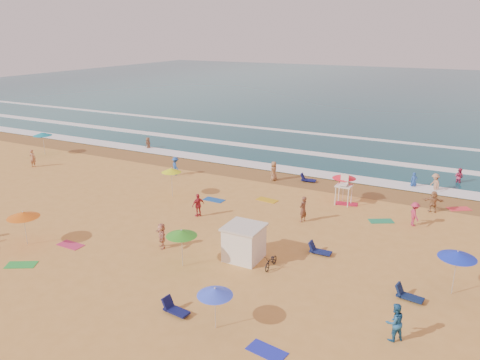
% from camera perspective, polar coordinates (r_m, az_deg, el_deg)
% --- Properties ---
extents(ground, '(220.00, 220.00, 0.00)m').
position_cam_1_polar(ground, '(32.29, -1.25, -6.03)').
color(ground, gold).
rests_on(ground, ground).
extents(ocean, '(220.00, 140.00, 0.18)m').
position_cam_1_polar(ocean, '(111.55, 20.29, 10.05)').
color(ocean, '#0C4756').
rests_on(ocean, ground).
extents(wet_sand, '(220.00, 220.00, 0.00)m').
position_cam_1_polar(wet_sand, '(42.95, 6.78, 0.02)').
color(wet_sand, olive).
rests_on(wet_sand, ground).
extents(surf_foam, '(200.00, 18.70, 0.05)m').
position_cam_1_polar(surf_foam, '(50.96, 10.35, 2.82)').
color(surf_foam, white).
rests_on(surf_foam, ground).
extents(cabana, '(2.00, 2.00, 2.00)m').
position_cam_1_polar(cabana, '(27.96, 0.49, -7.73)').
color(cabana, white).
rests_on(cabana, ground).
extents(cabana_roof, '(2.20, 2.20, 0.12)m').
position_cam_1_polar(cabana_roof, '(27.52, 0.50, -5.73)').
color(cabana_roof, silver).
rests_on(cabana_roof, cabana).
extents(bicycle, '(0.54, 1.54, 0.81)m').
position_cam_1_polar(bicycle, '(27.26, 3.81, -9.88)').
color(bicycle, black).
rests_on(bicycle, ground).
extents(lifeguard_stand, '(1.20, 1.20, 2.10)m').
position_cam_1_polar(lifeguard_stand, '(37.28, 12.53, -1.40)').
color(lifeguard_stand, white).
rests_on(lifeguard_stand, ground).
extents(beach_umbrellas, '(57.12, 23.15, 0.80)m').
position_cam_1_polar(beach_umbrellas, '(30.18, 0.87, -3.41)').
color(beach_umbrellas, red).
rests_on(beach_umbrellas, ground).
extents(loungers, '(57.41, 23.22, 0.34)m').
position_cam_1_polar(loungers, '(27.82, 5.51, -9.86)').
color(loungers, '#0D1C45').
rests_on(loungers, ground).
extents(towels, '(29.41, 25.81, 0.03)m').
position_cam_1_polar(towels, '(30.51, -0.16, -7.48)').
color(towels, '#BC5317').
rests_on(towels, ground).
extents(beachgoers, '(41.31, 29.03, 2.13)m').
position_cam_1_polar(beachgoers, '(35.46, 4.42, -2.45)').
color(beachgoers, '#AA6F4E').
rests_on(beachgoers, ground).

